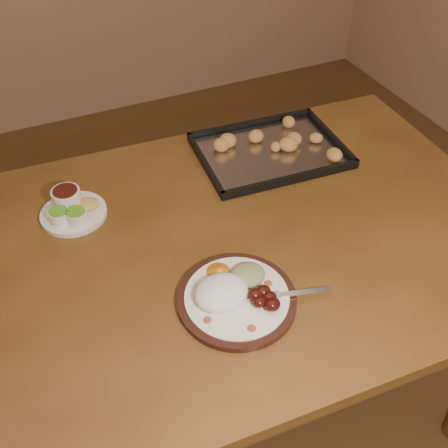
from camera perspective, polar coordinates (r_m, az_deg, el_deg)
name	(u,v)px	position (r m, az deg, el deg)	size (l,w,h in m)	color
ground	(178,424)	(1.74, -5.27, -21.81)	(4.00, 4.00, 0.00)	brown
dining_table	(208,270)	(1.23, -1.85, -5.28)	(1.55, 0.98, 0.75)	brown
dinner_plate	(234,294)	(1.03, 1.20, -8.01)	(0.31, 0.25, 0.06)	black
condiment_saucer	(71,209)	(1.27, -17.05, 1.70)	(0.16, 0.16, 0.05)	silver
baking_tray	(270,150)	(1.42, 5.28, 8.38)	(0.41, 0.32, 0.04)	black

